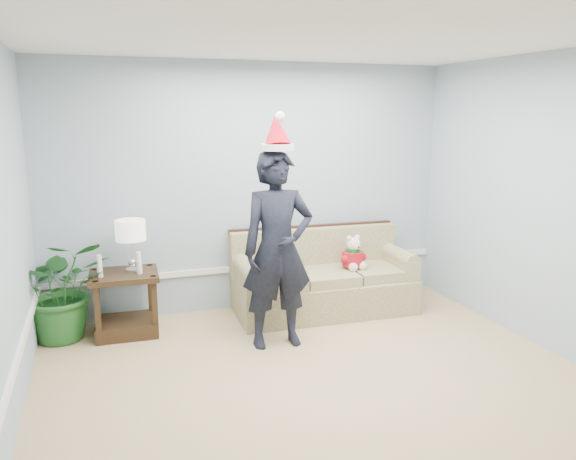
# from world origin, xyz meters

# --- Properties ---
(room_shell) EXTENTS (4.54, 5.04, 2.74)m
(room_shell) POSITION_xyz_m (0.00, 0.00, 1.35)
(room_shell) COLOR tan
(room_shell) RESTS_ON ground
(wainscot_trim) EXTENTS (4.49, 4.99, 0.06)m
(wainscot_trim) POSITION_xyz_m (-1.18, 1.18, 0.45)
(wainscot_trim) COLOR white
(wainscot_trim) RESTS_ON room_shell
(sofa) EXTENTS (1.97, 0.91, 0.91)m
(sofa) POSITION_xyz_m (0.67, 2.09, 0.32)
(sofa) COLOR #535D2C
(sofa) RESTS_ON room_shell
(side_table) EXTENTS (0.68, 0.58, 0.63)m
(side_table) POSITION_xyz_m (-1.43, 2.09, 0.25)
(side_table) COLOR #372314
(side_table) RESTS_ON room_shell
(table_lamp) EXTENTS (0.29, 0.29, 0.51)m
(table_lamp) POSITION_xyz_m (-1.34, 2.10, 1.02)
(table_lamp) COLOR silver
(table_lamp) RESTS_ON side_table
(candle_pair) EXTENTS (0.42, 0.05, 0.21)m
(candle_pair) POSITION_xyz_m (-1.46, 2.01, 0.73)
(candle_pair) COLOR silver
(candle_pair) RESTS_ON side_table
(houseplant) EXTENTS (0.93, 0.81, 1.00)m
(houseplant) POSITION_xyz_m (-2.00, 2.16, 0.50)
(houseplant) COLOR #1E5A22
(houseplant) RESTS_ON room_shell
(man) EXTENTS (0.68, 0.45, 1.84)m
(man) POSITION_xyz_m (-0.08, 1.36, 0.92)
(man) COLOR black
(man) RESTS_ON room_shell
(santa_hat) EXTENTS (0.31, 0.34, 0.35)m
(santa_hat) POSITION_xyz_m (-0.08, 1.38, 1.98)
(santa_hat) COLOR silver
(santa_hat) RESTS_ON man
(teddy_bear) EXTENTS (0.27, 0.28, 0.38)m
(teddy_bear) POSITION_xyz_m (0.99, 1.99, 0.61)
(teddy_bear) COLOR silver
(teddy_bear) RESTS_ON sofa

